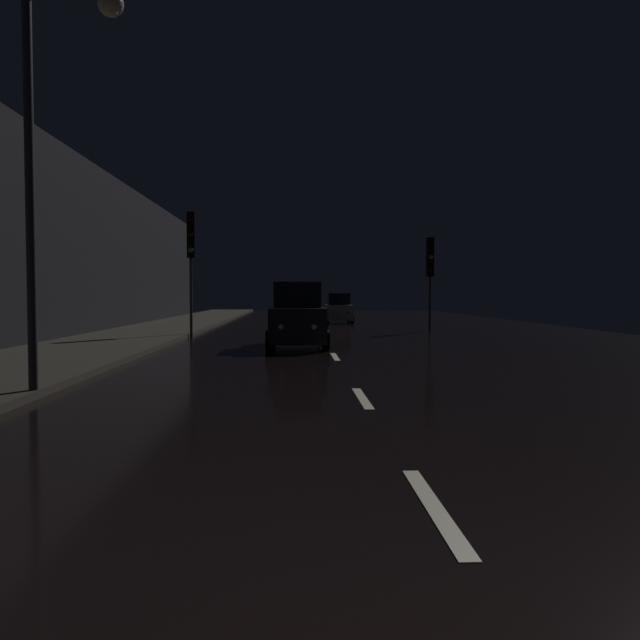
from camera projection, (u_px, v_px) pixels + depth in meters
ground at (322, 337)px, 26.81m from camera, size 27.95×84.00×0.02m
sidewalk_left at (136, 336)px, 26.48m from camera, size 4.40×84.00×0.15m
building_facade_left at (37, 239)px, 22.73m from camera, size 0.80×63.00×7.57m
lane_centerline at (344, 370)px, 14.99m from camera, size 0.16×22.33×0.01m
traffic_light_far_left at (191, 246)px, 26.36m from camera, size 0.37×0.48×5.22m
traffic_light_far_right at (430, 264)px, 30.91m from camera, size 0.34×0.47×4.56m
streetlamp_overhead at (57, 128)px, 10.77m from camera, size 1.70×0.44×6.94m
car_approaching_headlights at (297, 317)px, 21.68m from camera, size 2.03×4.39×2.21m
car_distant_taillights at (339, 309)px, 39.79m from camera, size 1.71×3.70×1.86m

